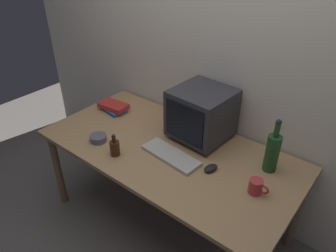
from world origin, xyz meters
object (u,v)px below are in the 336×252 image
Objects in this scene: cd_spindle at (98,138)px; bottle_short at (115,147)px; bottle_tall at (272,152)px; computer_mouse at (211,168)px; keyboard at (171,155)px; mug at (256,187)px; book_stack at (113,107)px; crt_monitor at (202,114)px.

bottle_short is at bearing -9.39° from cd_spindle.
bottle_tall reaches higher than bottle_short.
cd_spindle is (-0.80, -0.23, 0.00)m from computer_mouse.
mug reaches higher than keyboard.
bottle_tall is (0.28, 0.24, 0.12)m from computer_mouse.
keyboard is at bearing -175.82° from mug.
keyboard is at bearing 18.89° from cd_spindle.
cd_spindle is at bearing -168.72° from mug.
bottle_short is 1.34× the size of cd_spindle.
book_stack is 2.08× the size of mug.
crt_monitor reaches higher than mug.
bottle_tall is at bearing 53.70° from computer_mouse.
mug is at bearing 9.71° from keyboard.
crt_monitor reaches higher than cd_spindle.
bottle_short is (-0.87, -0.50, -0.08)m from bottle_tall.
bottle_short is at bearing -41.91° from book_stack.
mug reaches higher than cd_spindle.
book_stack is at bearing 138.09° from bottle_short.
cd_spindle is (-1.08, -0.47, -0.12)m from bottle_tall.
book_stack reaches higher than computer_mouse.
computer_mouse is 0.64m from bottle_short.
bottle_short reaches higher than keyboard.
bottle_short is (-0.59, -0.26, 0.04)m from computer_mouse.
bottle_tall is 0.26m from mug.
crt_monitor is 0.65m from mug.
bottle_tall reaches higher than mug.
computer_mouse is at bearing 15.78° from cd_spindle.
book_stack is at bearing 173.56° from mug.
bottle_short is at bearing -142.91° from computer_mouse.
bottle_tall is (0.56, 0.29, 0.13)m from keyboard.
crt_monitor is 0.75m from cd_spindle.
bottle_short is at bearing -164.02° from mug.
crt_monitor reaches higher than bottle_tall.
bottle_tall is 1.18m from cd_spindle.
keyboard is 0.55m from cd_spindle.
keyboard is 0.38m from bottle_short.
book_stack is (-0.76, 0.19, 0.02)m from keyboard.
computer_mouse is 0.27× the size of bottle_tall.
bottle_tall is 1.33m from book_stack.
mug is 1.13m from cd_spindle.
book_stack is 1.35m from mug.
mug reaches higher than book_stack.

